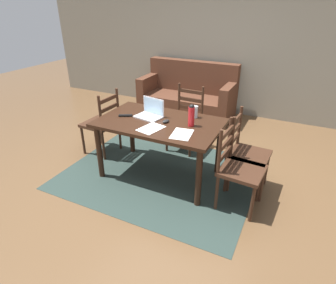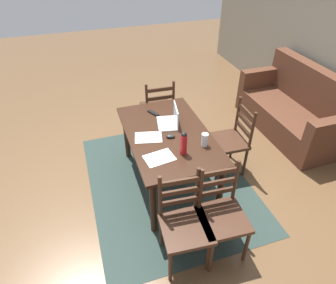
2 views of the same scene
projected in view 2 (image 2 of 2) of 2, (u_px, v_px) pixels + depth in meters
ground_plane at (168, 181)px, 3.77m from camera, size 14.00×14.00×0.00m
area_rug at (168, 181)px, 3.77m from camera, size 2.41×1.92×0.01m
dining_table at (168, 140)px, 3.38m from camera, size 1.48×0.91×0.75m
chair_right_near at (185, 224)px, 2.67m from camera, size 0.47×0.47×0.95m
chair_far_head at (230, 140)px, 3.70m from camera, size 0.46×0.46×0.95m
chair_right_far at (221, 214)px, 2.76m from camera, size 0.47×0.47×0.95m
chair_left_far at (158, 109)px, 4.32m from camera, size 0.46×0.46×0.95m
couch at (294, 110)px, 4.50m from camera, size 1.80×0.80×1.00m
laptop at (171, 120)px, 3.44m from camera, size 0.36×0.28×0.23m
water_bottle at (184, 143)px, 2.95m from camera, size 0.07×0.07×0.26m
drinking_glass at (205, 140)px, 3.10m from camera, size 0.07×0.07×0.15m
computer_mouse at (170, 136)px, 3.25m from camera, size 0.08×0.11×0.03m
tv_remote at (153, 113)px, 3.65m from camera, size 0.17×0.12×0.02m
paper_stack_left at (159, 158)px, 2.97m from camera, size 0.25×0.32×0.00m
paper_stack_right at (148, 137)px, 3.26m from camera, size 0.27×0.34×0.00m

